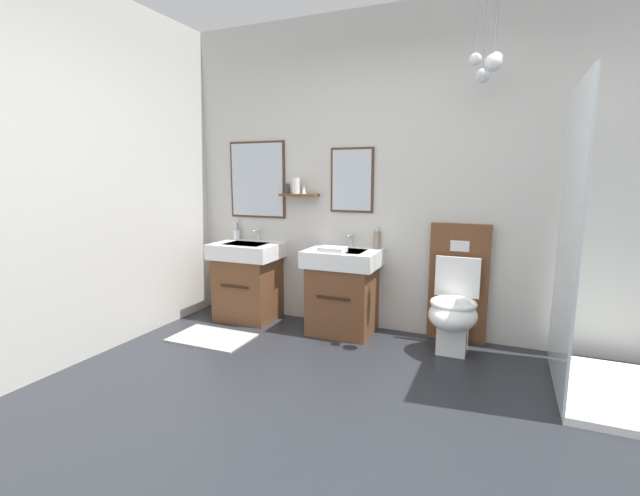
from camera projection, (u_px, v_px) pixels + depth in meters
ground_plane at (319, 469)px, 2.16m from camera, size 5.66×5.36×0.10m
wall_back at (409, 175)px, 3.76m from camera, size 4.46×0.63×2.79m
wall_left at (5, 175)px, 2.76m from camera, size 0.12×4.16×2.79m
bath_mat at (212, 338)px, 3.76m from camera, size 0.68×0.44×0.01m
vanity_sink_left at (248, 279)px, 4.24m from camera, size 0.64×0.51×0.75m
tap_on_left_sink at (258, 233)px, 4.34m from camera, size 0.03×0.13×0.11m
vanity_sink_right at (343, 289)px, 3.86m from camera, size 0.64×0.51×0.75m
tap_on_right_sink at (350, 239)px, 3.97m from camera, size 0.03×0.13×0.11m
toilet at (455, 303)px, 3.51m from camera, size 0.48×0.62×1.00m
toothbrush_cup at (237, 234)px, 4.43m from camera, size 0.07×0.07×0.20m
soap_dispenser at (377, 239)px, 3.87m from camera, size 0.06×0.06×0.19m
folded_hand_towel at (333, 250)px, 3.68m from camera, size 0.22×0.16×0.04m
shower_tray at (605, 331)px, 2.72m from camera, size 0.87×0.99×1.95m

